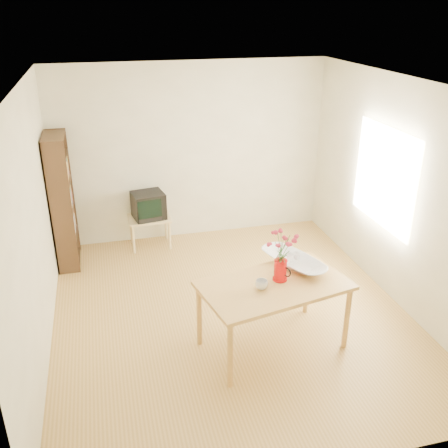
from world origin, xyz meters
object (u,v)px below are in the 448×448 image
object	(u,v)px
mug	(262,285)
television	(148,205)
table	(274,290)
bowl	(294,243)
pitcher	(280,271)

from	to	relation	value
mug	television	xyz separation A→B (m)	(-0.81, 2.74, -0.15)
mug	table	bearing A→B (deg)	152.80
bowl	television	xyz separation A→B (m)	(-1.30, 2.35, -0.35)
table	pitcher	size ratio (longest dim) A/B	7.08
mug	television	size ratio (longest dim) A/B	0.25
pitcher	mug	distance (m)	0.27
table	bowl	bearing A→B (deg)	33.00
pitcher	bowl	distance (m)	0.39
table	bowl	size ratio (longest dim) A/B	2.98
pitcher	bowl	xyz separation A→B (m)	(0.25, 0.27, 0.15)
bowl	table	bearing A→B (deg)	-135.13
pitcher	table	bearing A→B (deg)	-175.17
table	television	bearing A→B (deg)	97.97
table	television	distance (m)	2.85
pitcher	television	bearing A→B (deg)	79.67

